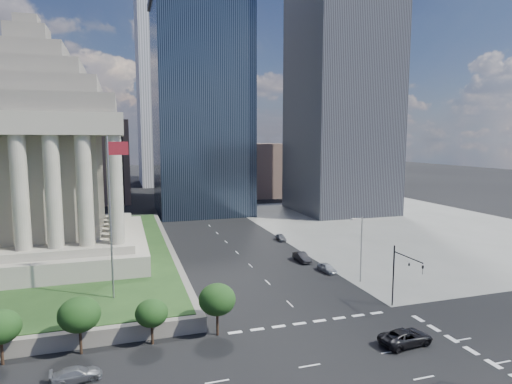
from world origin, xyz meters
name	(u,v)px	position (x,y,z in m)	size (l,w,h in m)	color
ground	(193,210)	(0.00, 100.00, 0.00)	(500.00, 500.00, 0.00)	black
sidewalk_ne	(400,225)	(46.00, 60.00, 0.01)	(68.00, 90.00, 0.03)	slate
war_memorial	(34,140)	(-34.00, 48.00, 21.40)	(34.00, 34.00, 39.00)	gray
flagpole	(111,209)	(-21.83, 24.00, 13.11)	(2.52, 0.24, 20.00)	slate
midrise_glass	(201,110)	(2.00, 95.00, 30.00)	(26.00, 26.00, 60.00)	black
highrise_ne	(342,41)	(42.00, 85.00, 50.00)	(26.00, 28.00, 100.00)	black
building_filler_ne	(261,169)	(32.00, 130.00, 10.00)	(20.00, 30.00, 20.00)	brown
building_filler_nw	(93,161)	(-30.00, 130.00, 14.00)	(24.00, 30.00, 28.00)	brown
traffic_signal_ne	(402,270)	(12.50, 13.70, 5.25)	(0.30, 5.74, 8.00)	black
street_lamp_north	(360,245)	(13.33, 25.00, 5.66)	(2.13, 0.22, 10.00)	slate
pickup_truck	(406,337)	(7.43, 5.89, 0.82)	(2.70, 5.87, 1.63)	black
suv_grey	(76,374)	(-24.96, 8.85, 0.64)	(1.78, 4.39, 1.27)	#5B5D63
parked_sedan_near	(327,268)	(10.85, 30.85, 0.70)	(4.14, 1.66, 1.41)	#96989E
parked_sedan_mid	(302,257)	(9.41, 37.76, 0.78)	(4.76, 1.66, 1.57)	black
parked_sedan_far	(281,237)	(11.50, 53.75, 0.68)	(1.60, 3.99, 1.36)	#57595F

